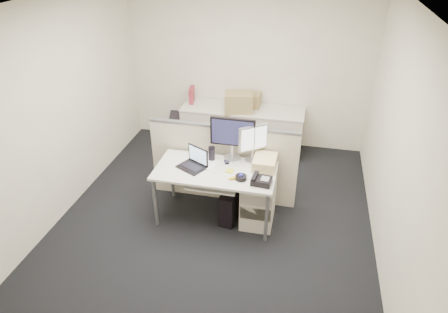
% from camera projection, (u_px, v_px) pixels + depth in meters
% --- Properties ---
extents(floor, '(4.00, 4.50, 0.01)m').
position_uv_depth(floor, '(216.00, 216.00, 5.31)').
color(floor, black).
rests_on(floor, ground).
extents(ceiling, '(4.00, 4.50, 0.01)m').
position_uv_depth(ceiling, '(213.00, 2.00, 3.95)').
color(ceiling, white).
rests_on(ceiling, ground).
extents(wall_back, '(4.00, 0.02, 2.70)m').
position_uv_depth(wall_back, '(247.00, 67.00, 6.53)').
color(wall_back, '#EBE5C7').
rests_on(wall_back, ground).
extents(wall_front, '(4.00, 0.02, 2.70)m').
position_uv_depth(wall_front, '(137.00, 263.00, 2.73)').
color(wall_front, '#EBE5C7').
rests_on(wall_front, ground).
extents(wall_left, '(0.02, 4.50, 2.70)m').
position_uv_depth(wall_left, '(60.00, 110.00, 5.01)').
color(wall_left, '#EBE5C7').
rests_on(wall_left, ground).
extents(wall_right, '(0.02, 4.50, 2.70)m').
position_uv_depth(wall_right, '(397.00, 142.00, 4.26)').
color(wall_right, '#EBE5C7').
rests_on(wall_right, ground).
extents(desk, '(1.50, 0.75, 0.73)m').
position_uv_depth(desk, '(215.00, 174.00, 4.98)').
color(desk, white).
rests_on(desk, floor).
extents(keyboard_tray, '(0.62, 0.32, 0.02)m').
position_uv_depth(keyboard_tray, '(212.00, 185.00, 4.85)').
color(keyboard_tray, white).
rests_on(keyboard_tray, desk).
extents(drawer_pedestal, '(0.40, 0.55, 0.65)m').
position_uv_depth(drawer_pedestal, '(258.00, 200.00, 5.09)').
color(drawer_pedestal, beige).
rests_on(drawer_pedestal, floor).
extents(cubicle_partition, '(2.00, 0.06, 1.10)m').
position_uv_depth(cubicle_partition, '(223.00, 164.00, 5.41)').
color(cubicle_partition, '#AD9F8E').
rests_on(cubicle_partition, floor).
extents(back_counter, '(2.00, 0.60, 0.72)m').
position_uv_depth(back_counter, '(242.00, 129.00, 6.76)').
color(back_counter, beige).
rests_on(back_counter, floor).
extents(monitor_main, '(0.57, 0.22, 0.57)m').
position_uv_depth(monitor_main, '(233.00, 139.00, 5.04)').
color(monitor_main, black).
rests_on(monitor_main, desk).
extents(monitor_small, '(0.44, 0.40, 0.49)m').
position_uv_depth(monitor_small, '(253.00, 144.00, 5.01)').
color(monitor_small, '#B7B7BC').
rests_on(monitor_small, desk).
extents(laptop, '(0.41, 0.37, 0.25)m').
position_uv_depth(laptop, '(191.00, 159.00, 4.92)').
color(laptop, black).
rests_on(laptop, desk).
extents(trackball, '(0.17, 0.17, 0.05)m').
position_uv_depth(trackball, '(241.00, 177.00, 4.75)').
color(trackball, black).
rests_on(trackball, desk).
extents(desk_phone, '(0.25, 0.21, 0.07)m').
position_uv_depth(desk_phone, '(261.00, 181.00, 4.66)').
color(desk_phone, black).
rests_on(desk_phone, desk).
extents(paper_stack, '(0.27, 0.31, 0.01)m').
position_uv_depth(paper_stack, '(208.00, 163.00, 5.07)').
color(paper_stack, white).
rests_on(paper_stack, desk).
extents(sticky_pad, '(0.11, 0.11, 0.01)m').
position_uv_depth(sticky_pad, '(230.00, 171.00, 4.91)').
color(sticky_pad, '#CBD225').
rests_on(sticky_pad, desk).
extents(travel_mug, '(0.09, 0.09, 0.18)m').
position_uv_depth(travel_mug, '(212.00, 154.00, 5.10)').
color(travel_mug, black).
rests_on(travel_mug, desk).
extents(banana, '(0.18, 0.13, 0.04)m').
position_uv_depth(banana, '(235.00, 178.00, 4.76)').
color(banana, yellow).
rests_on(banana, desk).
extents(cellphone, '(0.09, 0.11, 0.01)m').
position_uv_depth(cellphone, '(227.00, 162.00, 5.09)').
color(cellphone, black).
rests_on(cellphone, desk).
extents(manila_folders, '(0.28, 0.36, 0.13)m').
position_uv_depth(manila_folders, '(265.00, 162.00, 4.97)').
color(manila_folders, '#F4E497').
rests_on(manila_folders, desk).
extents(keyboard, '(0.42, 0.27, 0.02)m').
position_uv_depth(keyboard, '(209.00, 181.00, 4.88)').
color(keyboard, black).
rests_on(keyboard, keyboard_tray).
extents(pc_tower_desk, '(0.25, 0.49, 0.43)m').
position_uv_depth(pc_tower_desk, '(231.00, 204.00, 5.18)').
color(pc_tower_desk, black).
rests_on(pc_tower_desk, floor).
extents(pc_tower_spare_dark, '(0.31, 0.52, 0.45)m').
position_uv_depth(pc_tower_spare_dark, '(176.00, 127.00, 7.14)').
color(pc_tower_spare_dark, black).
rests_on(pc_tower_spare_dark, floor).
extents(pc_tower_spare_silver, '(0.20, 0.44, 0.40)m').
position_uv_depth(pc_tower_spare_silver, '(172.00, 128.00, 7.17)').
color(pc_tower_spare_silver, '#B7B7BC').
rests_on(pc_tower_spare_silver, floor).
extents(cardboard_box_left, '(0.50, 0.41, 0.33)m').
position_uv_depth(cardboard_box_left, '(239.00, 103.00, 6.40)').
color(cardboard_box_left, tan).
rests_on(cardboard_box_left, back_counter).
extents(cardboard_box_right, '(0.36, 0.29, 0.26)m').
position_uv_depth(cardboard_box_right, '(250.00, 100.00, 6.60)').
color(cardboard_box_right, tan).
rests_on(cardboard_box_right, back_counter).
extents(red_binder, '(0.12, 0.30, 0.27)m').
position_uv_depth(red_binder, '(192.00, 95.00, 6.76)').
color(red_binder, maroon).
rests_on(red_binder, back_counter).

